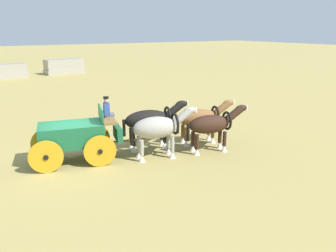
{
  "coord_description": "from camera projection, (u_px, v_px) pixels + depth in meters",
  "views": [
    {
      "loc": [
        -3.6,
        -13.85,
        5.61
      ],
      "look_at": [
        4.29,
        -0.88,
        1.2
      ],
      "focal_mm": 36.08,
      "sensor_mm": 36.0,
      "label": 1
    }
  ],
  "objects": [
    {
      "name": "draft_horse_rear_off",
      "position": [
        158.0,
        128.0,
        14.85
      ],
      "size": [
        3.02,
        1.41,
        2.24
      ],
      "color": "#9E998E",
      "rests_on": "ground"
    },
    {
      "name": "parked_vehicle_d",
      "position": [
        64.0,
        66.0,
        43.24
      ],
      "size": [
        5.07,
        2.59,
        1.82
      ],
      "color": "gray",
      "rests_on": "ground"
    },
    {
      "name": "draft_horse_rear_near",
      "position": [
        150.0,
        121.0,
        16.03
      ],
      "size": [
        3.18,
        1.41,
        2.25
      ],
      "color": "black",
      "rests_on": "ground"
    },
    {
      "name": "draft_horse_lead_near",
      "position": [
        201.0,
        118.0,
        16.85
      ],
      "size": [
        3.06,
        1.3,
        2.13
      ],
      "color": "brown",
      "rests_on": "ground"
    },
    {
      "name": "parked_vehicle_c",
      "position": [
        8.0,
        71.0,
        39.11
      ],
      "size": [
        4.24,
        2.32,
        1.64
      ],
      "color": "gray",
      "rests_on": "ground"
    },
    {
      "name": "show_wagon",
      "position": [
        75.0,
        135.0,
        14.44
      ],
      "size": [
        5.75,
        2.55,
        2.73
      ],
      "color": "#195B38",
      "rests_on": "ground"
    },
    {
      "name": "ground_plane",
      "position": [
        74.0,
        162.0,
        14.72
      ],
      "size": [
        220.0,
        220.0,
        0.0
      ],
      "primitive_type": "plane",
      "color": "#9E8C4C"
    },
    {
      "name": "draft_horse_lead_off",
      "position": [
        212.0,
        125.0,
        15.66
      ],
      "size": [
        3.01,
        1.3,
        2.14
      ],
      "color": "#331E14",
      "rests_on": "ground"
    }
  ]
}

